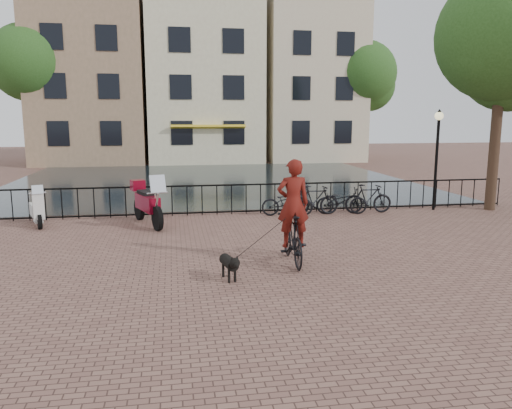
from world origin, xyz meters
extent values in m
plane|color=brown|center=(0.00, 0.00, 0.00)|extent=(100.00, 100.00, 0.00)
plane|color=black|center=(0.00, 17.30, 0.00)|extent=(20.00, 20.00, 0.00)
cube|color=black|center=(0.00, 8.00, 1.00)|extent=(20.00, 0.05, 0.05)
cube|color=black|center=(0.00, 8.00, 0.08)|extent=(20.00, 0.05, 0.05)
cube|color=#84694D|center=(-7.50, 30.00, 6.00)|extent=(7.50, 9.00, 12.00)
cube|color=beige|center=(0.50, 30.00, 5.50)|extent=(8.00, 9.00, 11.00)
cube|color=black|center=(0.50, 30.00, 11.40)|extent=(8.00, 9.00, 0.80)
cube|color=yellow|center=(0.50, 25.30, 2.60)|extent=(5.00, 0.60, 0.15)
cube|color=beige|center=(8.50, 30.00, 6.25)|extent=(7.00, 9.00, 12.50)
cylinder|color=black|center=(-11.00, 27.00, 3.15)|extent=(0.36, 0.36, 6.30)
sphere|color=#234A18|center=(-11.00, 27.00, 6.75)|extent=(5.04, 5.04, 5.04)
cylinder|color=black|center=(9.20, 7.30, 2.80)|extent=(0.36, 0.36, 5.60)
sphere|color=#234A18|center=(9.20, 7.30, 6.00)|extent=(4.48, 4.48, 4.48)
cylinder|color=black|center=(12.00, 27.00, 2.97)|extent=(0.36, 0.36, 5.95)
sphere|color=#234A18|center=(12.00, 27.00, 6.38)|extent=(4.76, 4.76, 4.76)
cylinder|color=black|center=(7.20, 7.60, 1.60)|extent=(0.10, 0.10, 3.20)
sphere|color=beige|center=(7.20, 7.60, 3.30)|extent=(0.30, 0.30, 0.30)
imported|color=black|center=(0.67, 2.03, 0.61)|extent=(0.64, 2.04, 1.21)
imported|color=#5D140E|center=(0.67, 2.03, 1.57)|extent=(0.89, 0.60, 2.38)
imported|color=black|center=(1.80, 7.40, 0.45)|extent=(1.78, 0.83, 0.90)
imported|color=black|center=(2.75, 7.40, 0.50)|extent=(1.68, 0.51, 1.00)
imported|color=black|center=(3.70, 7.40, 0.45)|extent=(1.79, 0.88, 0.90)
imported|color=black|center=(4.65, 7.40, 0.50)|extent=(1.67, 0.49, 1.00)
camera|label=1|loc=(-1.95, -8.60, 3.28)|focal=35.00mm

